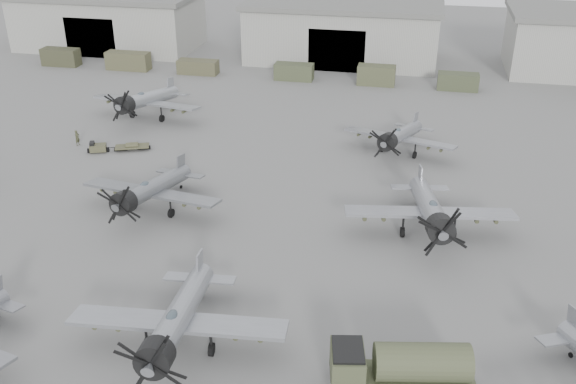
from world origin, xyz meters
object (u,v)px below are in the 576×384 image
Objects in this scene: aircraft_mid_1 at (149,190)px; fuel_tanker at (401,365)px; aircraft_near_1 at (176,321)px; ground_crew at (77,138)px; tug_trailer at (111,147)px; aircraft_mid_2 at (431,211)px; aircraft_far_1 at (399,136)px; aircraft_far_0 at (145,100)px.

fuel_tanker is at bearing -28.77° from aircraft_mid_1.
fuel_tanker is (13.13, -0.31, -0.64)m from aircraft_near_1.
aircraft_near_1 is 7.94× the size of ground_crew.
ground_crew is (-4.17, 0.81, 0.38)m from tug_trailer.
aircraft_mid_2 reaches higher than tug_trailer.
aircraft_mid_1 reaches higher than aircraft_far_1.
aircraft_far_1 is at bearing -11.37° from tug_trailer.
aircraft_near_1 reaches higher than fuel_tanker.
aircraft_near_1 is 36.20m from ground_crew.
fuel_tanker is at bearing -6.51° from aircraft_near_1.
aircraft_near_1 is at bearing -139.91° from aircraft_mid_2.
tug_trailer is 4.26m from ground_crew.
aircraft_far_0 is 48.89m from fuel_tanker.
ground_crew is (-4.01, -8.69, -1.56)m from aircraft_far_0.
ground_crew is (-21.97, 28.73, -1.56)m from aircraft_near_1.
aircraft_mid_2 reaches higher than ground_crew.
aircraft_mid_2 is 8.08× the size of ground_crew.
aircraft_near_1 reaches higher than aircraft_far_1.
ground_crew is (-36.50, 11.82, -1.60)m from aircraft_mid_2.
aircraft_far_0 reaches higher than aircraft_far_1.
aircraft_mid_2 is 1.02× the size of aircraft_far_0.
aircraft_mid_2 is 2.26× the size of tug_trailer.
aircraft_far_1 is 33.54m from ground_crew.
aircraft_mid_1 reaches higher than ground_crew.
aircraft_near_1 reaches higher than ground_crew.
aircraft_mid_2 reaches higher than aircraft_far_0.
aircraft_mid_1 is 0.93× the size of aircraft_far_0.
fuel_tanker is at bearing -63.67° from tug_trailer.
aircraft_far_0 is at bearing 122.44° from aircraft_mid_1.
aircraft_mid_1 is at bearing -72.98° from tug_trailer.
aircraft_near_1 is 18.22m from aircraft_mid_1.
aircraft_far_1 is at bearing 82.43° from fuel_tanker.
aircraft_mid_2 is 1.17× the size of aircraft_far_1.
aircraft_near_1 reaches higher than aircraft_mid_1.
ground_crew is at bearing 145.40° from aircraft_mid_1.
aircraft_near_1 is 41.51m from aircraft_far_0.
aircraft_near_1 is 33.16m from tug_trailer.
tug_trailer is at bearing 136.78° from aircraft_mid_1.
tug_trailer is at bearing 117.36° from aircraft_near_1.
aircraft_near_1 is 1.59× the size of fuel_tanker.
fuel_tanker is (1.86, -33.31, -0.33)m from aircraft_far_1.
aircraft_far_1 is (29.23, -4.42, -0.30)m from aircraft_far_0.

